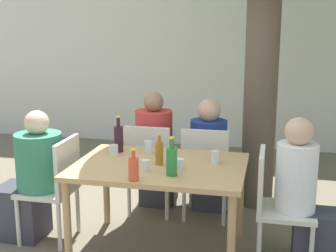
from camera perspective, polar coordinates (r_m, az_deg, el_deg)
name	(u,v)px	position (r m, az deg, el deg)	size (l,w,h in m)	color
ground_plane	(160,250)	(4.07, -0.97, -14.93)	(30.00, 30.00, 0.00)	#706651
cafe_building_wall	(216,54)	(7.07, 5.85, 8.68)	(10.00, 0.08, 2.80)	white
dining_table_front	(160,174)	(3.80, -1.01, -5.85)	(1.37, 0.98, 0.76)	tan
patio_chair_0	(56,183)	(4.16, -13.47, -6.80)	(0.44, 0.44, 0.92)	beige
patio_chair_1	(275,201)	(3.76, 12.90, -8.92)	(0.44, 0.44, 0.92)	beige
patio_chair_2	(150,164)	(4.58, -2.18, -4.63)	(0.44, 0.44, 0.92)	beige
patio_chair_3	(206,168)	(4.47, 4.65, -5.08)	(0.44, 0.44, 0.92)	beige
person_seated_0	(31,181)	(4.26, -16.32, -6.48)	(0.60, 0.40, 1.15)	#383842
person_seated_1	(307,203)	(3.76, 16.61, -8.98)	(0.56, 0.31, 1.19)	#383842
person_seated_2	(156,155)	(4.79, -1.46, -3.57)	(0.37, 0.59, 1.21)	#383842
person_seated_3	(209,160)	(4.70, 5.07, -4.21)	(0.35, 0.58, 1.17)	#383842
green_bottle_0	(172,161)	(3.48, 0.45, -4.24)	(0.08, 0.08, 0.29)	#287A38
amber_bottle_1	(159,153)	(3.74, -1.08, -3.27)	(0.06, 0.06, 0.26)	#9E661E
wine_bottle_2	(119,138)	(4.13, -6.04, -1.45)	(0.08, 0.08, 0.32)	#331923
soda_bottle_3	(134,168)	(3.39, -4.23, -5.16)	(0.08, 0.08, 0.24)	#DB4C2D
drinking_glass_0	(180,164)	(3.65, 1.41, -4.64)	(0.07, 0.07, 0.08)	white
drinking_glass_1	(215,157)	(3.81, 5.79, -3.79)	(0.07, 0.07, 0.10)	silver
drinking_glass_2	(145,166)	(3.60, -2.77, -4.84)	(0.07, 0.07, 0.09)	white
drinking_glass_3	(114,150)	(4.06, -6.60, -2.88)	(0.08, 0.08, 0.09)	silver
drinking_glass_4	(149,148)	(4.05, -2.38, -2.64)	(0.08, 0.08, 0.11)	silver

